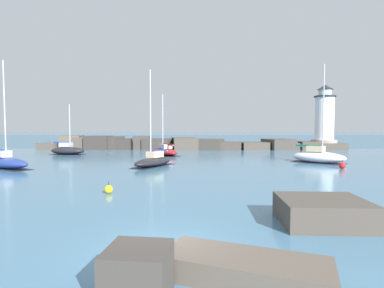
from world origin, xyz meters
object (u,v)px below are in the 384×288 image
(sailboat_moored_0, at_px, (153,161))
(mooring_buoy_orange_near, at_px, (109,189))
(sailboat_moored_2, at_px, (3,161))
(sailboat_moored_1, at_px, (164,151))
(sailboat_moored_4, at_px, (68,150))
(sailboat_moored_3, at_px, (318,156))
(mooring_buoy_far_side, at_px, (342,165))
(lighthouse, at_px, (324,122))

(sailboat_moored_0, distance_m, mooring_buoy_orange_near, 13.05)
(sailboat_moored_2, bearing_deg, sailboat_moored_1, 45.29)
(sailboat_moored_1, height_order, sailboat_moored_4, sailboat_moored_1)
(sailboat_moored_2, bearing_deg, mooring_buoy_orange_near, -39.07)
(sailboat_moored_2, bearing_deg, sailboat_moored_3, 8.86)
(sailboat_moored_4, height_order, mooring_buoy_orange_near, sailboat_moored_4)
(sailboat_moored_1, xyz_separation_m, sailboat_moored_3, (18.70, -9.48, 0.14))
(sailboat_moored_0, bearing_deg, sailboat_moored_2, -173.28)
(sailboat_moored_3, bearing_deg, mooring_buoy_far_side, -86.18)
(sailboat_moored_0, xyz_separation_m, mooring_buoy_orange_near, (-0.86, -13.02, -0.33))
(mooring_buoy_far_side, bearing_deg, lighthouse, 70.40)
(sailboat_moored_0, distance_m, sailboat_moored_2, 14.86)
(sailboat_moored_4, xyz_separation_m, mooring_buoy_far_side, (33.67, -15.11, -0.36))
(lighthouse, relative_size, sailboat_moored_0, 1.22)
(sailboat_moored_3, xyz_separation_m, mooring_buoy_orange_near, (-19.32, -16.46, -0.49))
(mooring_buoy_orange_near, bearing_deg, sailboat_moored_3, 40.43)
(lighthouse, relative_size, mooring_buoy_orange_near, 17.04)
(sailboat_moored_1, relative_size, sailboat_moored_3, 0.81)
(lighthouse, height_order, mooring_buoy_orange_near, lighthouse)
(sailboat_moored_0, bearing_deg, lighthouse, 41.94)
(lighthouse, height_order, sailboat_moored_4, lighthouse)
(sailboat_moored_0, height_order, sailboat_moored_1, sailboat_moored_0)
(sailboat_moored_2, height_order, mooring_buoy_far_side, sailboat_moored_2)
(sailboat_moored_3, relative_size, mooring_buoy_far_side, 13.31)
(sailboat_moored_3, bearing_deg, sailboat_moored_0, -169.44)
(mooring_buoy_far_side, bearing_deg, sailboat_moored_4, 155.83)
(lighthouse, distance_m, sailboat_moored_3, 24.71)
(mooring_buoy_orange_near, bearing_deg, mooring_buoy_far_side, 30.12)
(sailboat_moored_0, height_order, sailboat_moored_2, sailboat_moored_2)
(lighthouse, distance_m, sailboat_moored_4, 45.23)
(sailboat_moored_4, height_order, mooring_buoy_far_side, sailboat_moored_4)
(sailboat_moored_3, height_order, sailboat_moored_4, sailboat_moored_3)
(lighthouse, bearing_deg, mooring_buoy_orange_near, -127.24)
(sailboat_moored_1, relative_size, sailboat_moored_4, 1.20)
(sailboat_moored_1, relative_size, sailboat_moored_2, 0.85)
(sailboat_moored_1, distance_m, sailboat_moored_2, 20.63)
(sailboat_moored_3, distance_m, sailboat_moored_4, 34.81)
(sailboat_moored_0, relative_size, sailboat_moored_3, 0.89)
(mooring_buoy_orange_near, bearing_deg, lighthouse, 52.76)
(sailboat_moored_2, distance_m, sailboat_moored_3, 33.61)
(sailboat_moored_1, bearing_deg, sailboat_moored_3, -26.88)
(lighthouse, bearing_deg, sailboat_moored_2, -147.71)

